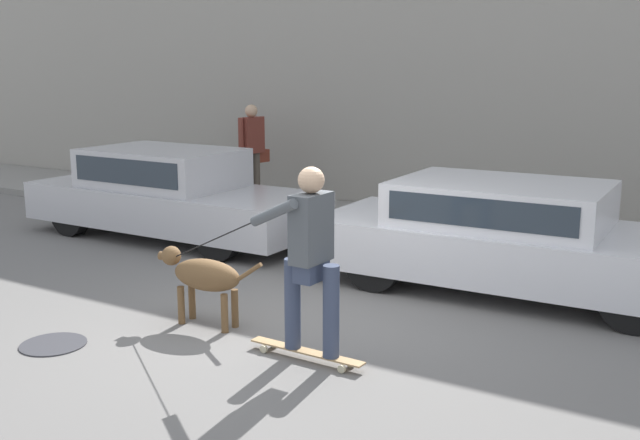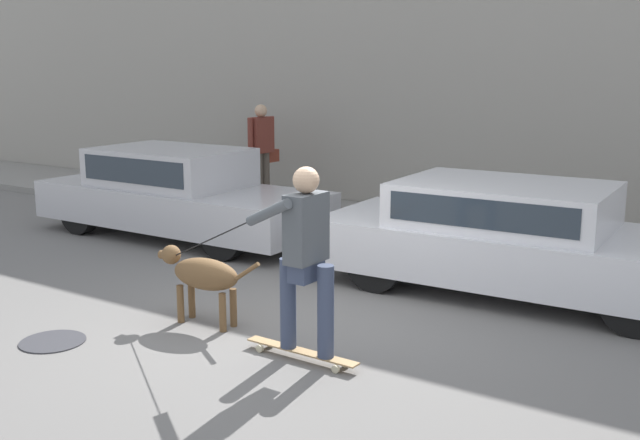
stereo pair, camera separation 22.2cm
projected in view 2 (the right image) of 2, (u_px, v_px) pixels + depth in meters
ground_plane at (296, 331)px, 7.24m from camera, size 36.00×36.00×0.00m
back_wall at (516, 44)px, 11.51m from camera, size 32.00×0.30×5.67m
sidewalk_curb at (476, 236)px, 11.00m from camera, size 30.00×2.30×0.12m
parked_car_0 at (178, 194)px, 11.13m from camera, size 4.58×1.71×1.31m
parked_car_1 at (514, 239)px, 8.38m from camera, size 4.52×1.94×1.24m
dog at (203, 275)px, 7.36m from camera, size 1.22×0.35×0.76m
skateboarder at (305, 252)px, 6.33m from camera, size 2.31×0.59×1.71m
pedestrian_with_bag at (262, 148)px, 13.33m from camera, size 0.27×0.73×1.72m
manhole_cover at (53, 341)px, 6.96m from camera, size 0.60×0.60×0.01m
fire_hydrant at (364, 225)px, 10.39m from camera, size 0.18×0.18×0.66m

